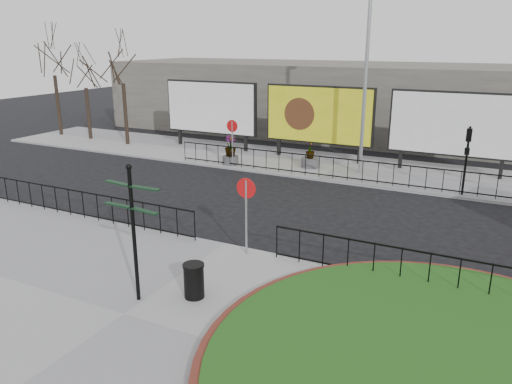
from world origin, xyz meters
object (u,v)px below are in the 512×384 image
Objects in this scene: billboard_mid at (319,115)px; planter_a at (230,152)px; fingerpost_sign at (133,220)px; lamp_post at (366,78)px; planter_b at (310,159)px; litter_bin at (194,280)px.

billboard_mid is 5.34m from planter_a.
billboard_mid is at bearing 101.80° from fingerpost_sign.
fingerpost_sign is at bearing -85.51° from billboard_mid.
lamp_post is 2.54× the size of fingerpost_sign.
planter_b is (4.09, 1.32, -0.19)m from planter_a.
billboard_mid is 4.55× the size of planter_b.
litter_bin is 14.64m from planter_a.
fingerpost_sign is at bearing -148.49° from litter_bin.
planter_a is at bearing -162.12° from planter_b.
billboard_mid is 16.79m from litter_bin.
planter_b is (-2.71, 0.00, -4.24)m from lamp_post.
lamp_post is 9.82× the size of litter_bin.
litter_bin is at bearing -81.04° from planter_b.
lamp_post is 15.11m from litter_bin.
fingerpost_sign is 2.34× the size of planter_a.
planter_b is at bearing 17.88° from planter_a.
planter_a is at bearing -169.02° from lamp_post.
litter_bin is 14.68m from planter_b.
fingerpost_sign reaches higher than litter_bin.
billboard_mid is at bearing 146.75° from lamp_post.
planter_a reaches higher than planter_b.
fingerpost_sign is 2.25m from litter_bin.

